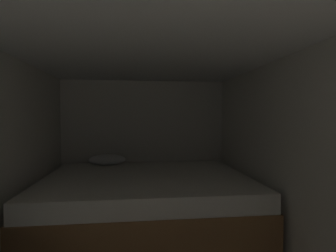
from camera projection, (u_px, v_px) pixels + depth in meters
wall_back at (144, 143)px, 4.38m from camera, size 2.71×0.05×2.02m
wall_right at (315, 169)px, 2.19m from camera, size 0.05×4.68×2.02m
ceiling_slab at (152, 35)px, 1.99m from camera, size 2.71×4.68×0.05m
bed at (146, 203)px, 3.35m from camera, size 2.49×1.98×0.87m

